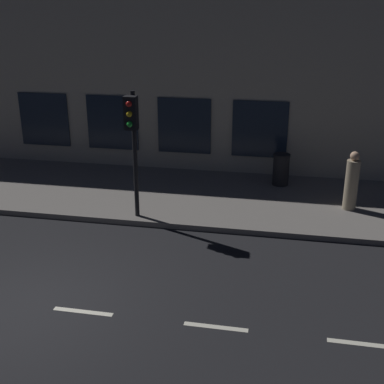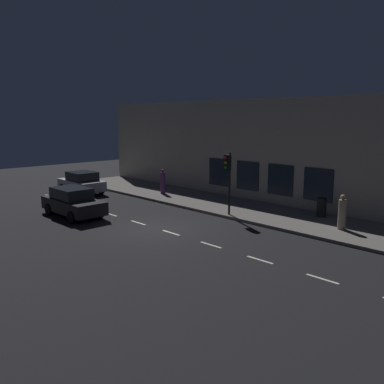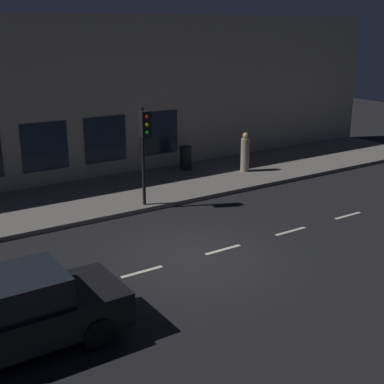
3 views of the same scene
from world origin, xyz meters
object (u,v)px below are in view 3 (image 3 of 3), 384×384
trash_bin (186,158)px  parked_car_1 (15,313)px  pedestrian_0 (245,153)px  traffic_light (144,137)px

trash_bin → parked_car_1: bearing=133.5°
parked_car_1 → pedestrian_0: pedestrian_0 is taller
traffic_light → trash_bin: (3.34, -3.73, -1.92)m
pedestrian_0 → parked_car_1: bearing=-135.5°
traffic_light → trash_bin: size_ratio=3.38×
traffic_light → parked_car_1: traffic_light is taller
traffic_light → trash_bin: 5.36m
traffic_light → pedestrian_0: bearing=-73.2°
traffic_light → trash_bin: bearing=-48.1°
trash_bin → pedestrian_0: bearing=-129.9°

